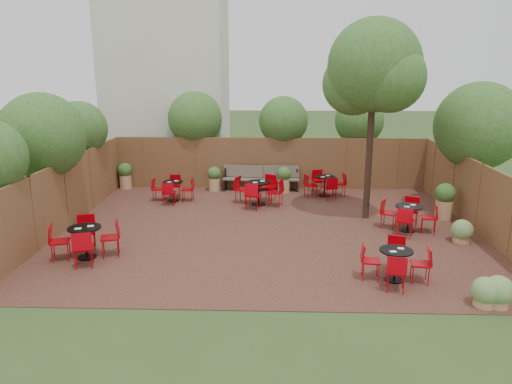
{
  "coord_description": "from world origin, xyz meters",
  "views": [
    {
      "loc": [
        0.07,
        -13.65,
        4.65
      ],
      "look_at": [
        -0.41,
        0.5,
        1.0
      ],
      "focal_mm": 34.22,
      "sensor_mm": 36.0,
      "label": 1
    }
  ],
  "objects": [
    {
      "name": "low_shrubs",
      "position": [
        4.72,
        -3.38,
        0.32
      ],
      "size": [
        1.48,
        4.27,
        0.64
      ],
      "color": "tan",
      "rests_on": "courtyard_paving"
    },
    {
      "name": "park_bench_right",
      "position": [
        0.34,
        4.63,
        0.51
      ],
      "size": [
        1.54,
        0.51,
        0.95
      ],
      "rotation": [
        0.0,
        0.0,
        0.01
      ],
      "color": "brown",
      "rests_on": "courtyard_paving"
    },
    {
      "name": "courtyard_tree",
      "position": [
        3.03,
        1.17,
        4.49
      ],
      "size": [
        2.87,
        2.78,
        6.04
      ],
      "rotation": [
        0.0,
        0.0,
        -0.32
      ],
      "color": "black",
      "rests_on": "courtyard_paving"
    },
    {
      "name": "fence_back",
      "position": [
        0.0,
        5.0,
        1.0
      ],
      "size": [
        12.0,
        0.08,
        2.0
      ],
      "primitive_type": "cube",
      "color": "brown",
      "rests_on": "ground"
    },
    {
      "name": "fence_right",
      "position": [
        6.0,
        0.0,
        1.0
      ],
      "size": [
        0.08,
        10.0,
        2.0
      ],
      "primitive_type": "cube",
      "color": "brown",
      "rests_on": "ground"
    },
    {
      "name": "ground",
      "position": [
        0.0,
        0.0,
        0.0
      ],
      "size": [
        80.0,
        80.0,
        0.0
      ],
      "primitive_type": "plane",
      "color": "#354F23",
      "rests_on": "ground"
    },
    {
      "name": "overhang_foliage",
      "position": [
        -0.61,
        2.51,
        2.69
      ],
      "size": [
        15.72,
        10.21,
        2.78
      ],
      "color": "#2F5B1D",
      "rests_on": "ground"
    },
    {
      "name": "neighbour_building",
      "position": [
        -4.5,
        8.0,
        4.0
      ],
      "size": [
        5.0,
        4.0,
        8.0
      ],
      "primitive_type": "cube",
      "color": "beige",
      "rests_on": "ground"
    },
    {
      "name": "planters",
      "position": [
        0.2,
        3.35,
        0.58
      ],
      "size": [
        11.68,
        4.14,
        1.14
      ],
      "color": "tan",
      "rests_on": "courtyard_paving"
    },
    {
      "name": "bistro_tables",
      "position": [
        -0.04,
        0.53,
        0.46
      ],
      "size": [
        10.2,
        8.83,
        0.94
      ],
      "color": "black",
      "rests_on": "courtyard_paving"
    },
    {
      "name": "park_bench_left",
      "position": [
        -1.04,
        4.63,
        0.51
      ],
      "size": [
        1.58,
        0.69,
        0.95
      ],
      "rotation": [
        0.0,
        0.0,
        -0.13
      ],
      "color": "brown",
      "rests_on": "courtyard_paving"
    },
    {
      "name": "courtyard_paving",
      "position": [
        0.0,
        0.0,
        0.01
      ],
      "size": [
        12.0,
        10.0,
        0.02
      ],
      "primitive_type": "cube",
      "color": "#3C2018",
      "rests_on": "ground"
    },
    {
      "name": "fence_left",
      "position": [
        -6.0,
        0.0,
        1.0
      ],
      "size": [
        0.08,
        10.0,
        2.0
      ],
      "primitive_type": "cube",
      "color": "brown",
      "rests_on": "ground"
    }
  ]
}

